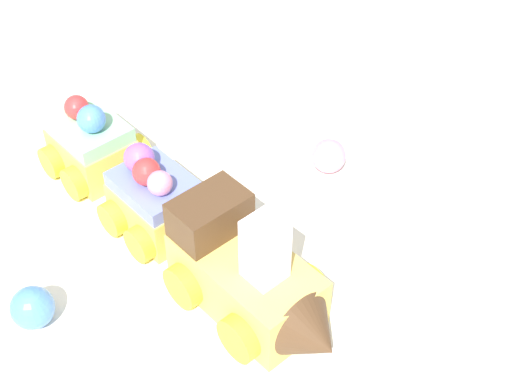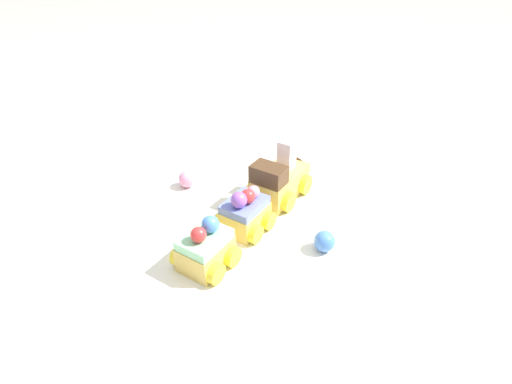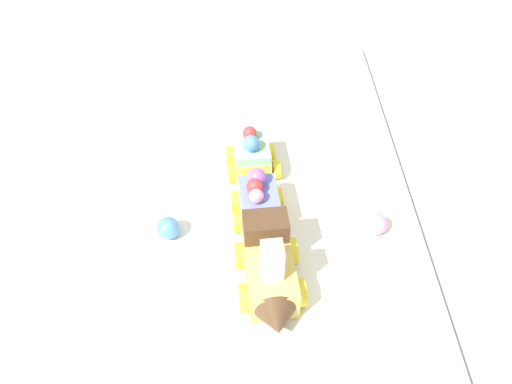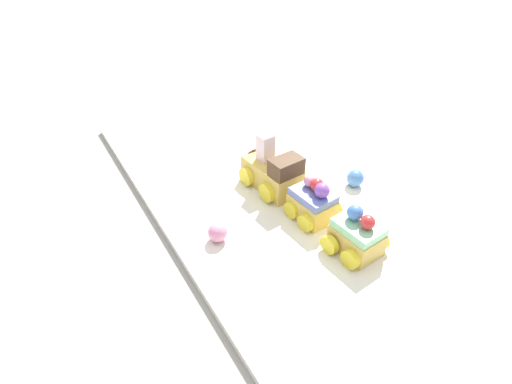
{
  "view_description": "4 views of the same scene",
  "coord_description": "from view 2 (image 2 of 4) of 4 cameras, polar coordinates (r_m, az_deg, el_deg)",
  "views": [
    {
      "loc": [
        0.31,
        -0.19,
        0.38
      ],
      "look_at": [
        0.03,
        0.02,
        0.06
      ],
      "focal_mm": 50.0,
      "sensor_mm": 36.0,
      "label": 1
    },
    {
      "loc": [
        -0.36,
        -0.3,
        0.36
      ],
      "look_at": [
        0.02,
        -0.01,
        0.04
      ],
      "focal_mm": 28.0,
      "sensor_mm": 36.0,
      "label": 2
    },
    {
      "loc": [
        0.37,
        -0.04,
        0.48
      ],
      "look_at": [
        -0.04,
        -0.03,
        0.04
      ],
      "focal_mm": 35.0,
      "sensor_mm": 36.0,
      "label": 3
    },
    {
      "loc": [
        -0.37,
        0.28,
        0.39
      ],
      "look_at": [
        0.04,
        0.03,
        0.04
      ],
      "focal_mm": 28.0,
      "sensor_mm": 36.0,
      "label": 4
    }
  ],
  "objects": [
    {
      "name": "cake_car_mint",
      "position": [
        0.49,
        -7.2,
        -8.12
      ],
      "size": [
        0.06,
        0.07,
        0.07
      ],
      "rotation": [
        0.0,
        0.0,
        0.08
      ],
      "color": "#E0BC56",
      "rests_on": "display_board"
    },
    {
      "name": "ground_plane",
      "position": [
        0.59,
        -1.83,
        -3.82
      ],
      "size": [
        10.0,
        10.0,
        0.0
      ],
      "primitive_type": "plane",
      "color": "gray"
    },
    {
      "name": "cake_train_locomotive",
      "position": [
        0.61,
        3.79,
        1.95
      ],
      "size": [
        0.13,
        0.08,
        0.09
      ],
      "rotation": [
        0.0,
        0.0,
        0.08
      ],
      "color": "#E0BC56",
      "rests_on": "display_board"
    },
    {
      "name": "cake_car_blueberry",
      "position": [
        0.54,
        -1.59,
        -3.09
      ],
      "size": [
        0.06,
        0.07,
        0.07
      ],
      "rotation": [
        0.0,
        0.0,
        0.08
      ],
      "color": "#E0BC56",
      "rests_on": "display_board"
    },
    {
      "name": "display_board",
      "position": [
        0.58,
        -1.84,
        -3.36
      ],
      "size": [
        0.84,
        0.34,
        0.01
      ],
      "primitive_type": "cube",
      "color": "white",
      "rests_on": "ground_plane"
    },
    {
      "name": "gumball_pink",
      "position": [
        0.64,
        -9.63,
        1.93
      ],
      "size": [
        0.03,
        0.03,
        0.03
      ],
      "primitive_type": "sphere",
      "color": "pink",
      "rests_on": "display_board"
    },
    {
      "name": "gumball_blue",
      "position": [
        0.52,
        9.86,
        -6.85
      ],
      "size": [
        0.03,
        0.03,
        0.03
      ],
      "primitive_type": "sphere",
      "color": "#4C84E0",
      "rests_on": "display_board"
    }
  ]
}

